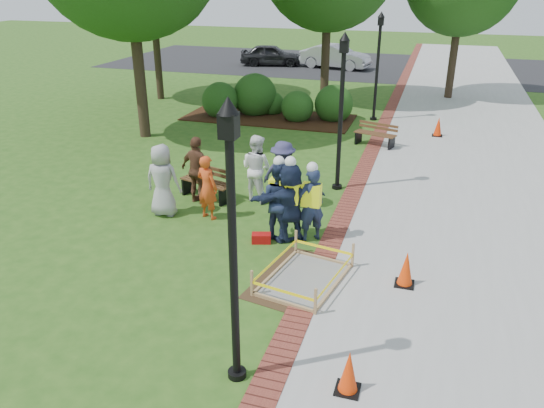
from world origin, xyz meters
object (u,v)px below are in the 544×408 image
(bench_near, at_px, (207,189))
(lamp_near, at_px, (232,230))
(wet_concrete_pad, at_px, (305,271))
(cone_front, at_px, (349,373))
(hivis_worker_b, at_px, (311,202))
(hivis_worker_c, at_px, (279,198))
(hivis_worker_a, at_px, (290,200))

(bench_near, distance_m, lamp_near, 7.39)
(bench_near, relative_size, lamp_near, 0.38)
(wet_concrete_pad, relative_size, bench_near, 1.60)
(wet_concrete_pad, relative_size, cone_front, 3.61)
(bench_near, relative_size, hivis_worker_b, 0.86)
(wet_concrete_pad, xyz_separation_m, hivis_worker_c, (-1.04, 1.69, 0.74))
(bench_near, bearing_deg, cone_front, -51.28)
(lamp_near, relative_size, hivis_worker_b, 2.28)
(hivis_worker_a, height_order, hivis_worker_b, hivis_worker_a)
(lamp_near, bearing_deg, hivis_worker_b, 89.93)
(bench_near, distance_m, hivis_worker_c, 3.08)
(bench_near, bearing_deg, lamp_near, -62.75)
(wet_concrete_pad, bearing_deg, hivis_worker_a, 115.17)
(bench_near, height_order, hivis_worker_a, hivis_worker_a)
(hivis_worker_b, bearing_deg, hivis_worker_c, -173.27)
(wet_concrete_pad, height_order, hivis_worker_b, hivis_worker_b)
(hivis_worker_a, bearing_deg, hivis_worker_b, 19.47)
(wet_concrete_pad, bearing_deg, hivis_worker_c, 121.54)
(hivis_worker_c, bearing_deg, wet_concrete_pad, -58.46)
(wet_concrete_pad, distance_m, hivis_worker_c, 2.12)
(hivis_worker_b, bearing_deg, lamp_near, -90.07)
(lamp_near, bearing_deg, wet_concrete_pad, 83.83)
(hivis_worker_b, relative_size, hivis_worker_c, 0.95)
(cone_front, height_order, hivis_worker_b, hivis_worker_b)
(hivis_worker_b, bearing_deg, bench_near, 154.30)
(cone_front, xyz_separation_m, hivis_worker_c, (-2.38, 4.45, 0.63))
(hivis_worker_c, bearing_deg, lamp_near, -81.12)
(hivis_worker_a, bearing_deg, wet_concrete_pad, -64.83)
(wet_concrete_pad, height_order, cone_front, cone_front)
(wet_concrete_pad, bearing_deg, lamp_near, -96.17)
(hivis_worker_a, height_order, hivis_worker_c, hivis_worker_a)
(cone_front, relative_size, lamp_near, 0.17)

